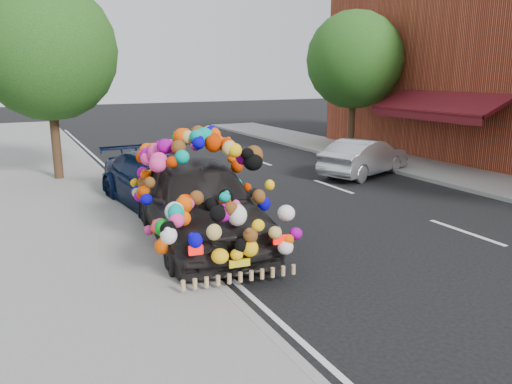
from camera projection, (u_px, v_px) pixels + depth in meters
ground at (328, 259)px, 9.31m from camera, size 100.00×100.00×0.00m
sidewalk at (89, 302)px, 7.43m from camera, size 4.00×60.00×0.12m
kerb at (211, 278)px, 8.28m from camera, size 0.15×60.00×0.13m
footpath_far at (493, 183)px, 15.46m from camera, size 3.00×40.00×0.12m
lane_markings at (466, 232)px, 10.87m from camera, size 6.00×50.00×0.01m
tree_near_sidewalk at (47, 51)px, 14.99m from camera, size 4.20×4.20×6.13m
tree_far_b at (354, 60)px, 20.57m from camera, size 4.00×4.00×5.90m
plush_art_car at (199, 184)px, 9.98m from camera, size 2.94×5.48×2.37m
navy_sedan at (159, 181)px, 12.72m from camera, size 2.47×4.98×1.39m
silver_hatchback at (364, 157)px, 16.77m from camera, size 3.99×2.57×1.24m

